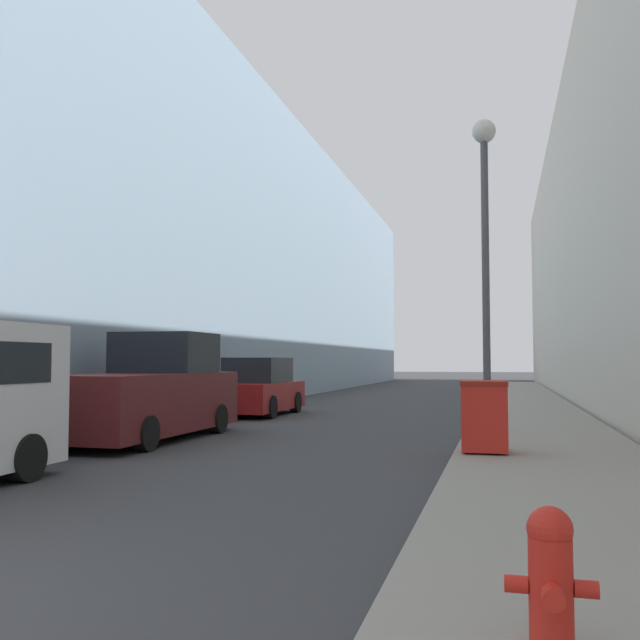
# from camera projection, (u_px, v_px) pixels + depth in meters

# --- Properties ---
(sidewalk_right) EXTENTS (3.06, 60.00, 0.14)m
(sidewalk_right) POSITION_uv_depth(u_px,v_px,m) (531.00, 415.00, 20.20)
(sidewalk_right) COLOR gray
(sidewalk_right) RESTS_ON ground
(building_left_glass) EXTENTS (12.00, 60.00, 12.44)m
(building_left_glass) POSITION_uv_depth(u_px,v_px,m) (163.00, 258.00, 32.14)
(building_left_glass) COLOR #849EB2
(building_left_glass) RESTS_ON ground
(fire_hydrant) EXTENTS (0.46, 0.35, 0.71)m
(fire_hydrant) POSITION_uv_depth(u_px,v_px,m) (551.00, 573.00, 3.65)
(fire_hydrant) COLOR red
(fire_hydrant) RESTS_ON sidewalk_right
(trash_bin) EXTENTS (0.73, 0.72, 1.14)m
(trash_bin) POSITION_uv_depth(u_px,v_px,m) (485.00, 416.00, 11.35)
(trash_bin) COLOR red
(trash_bin) RESTS_ON sidewalk_right
(lamppost) EXTENTS (0.52, 0.52, 6.75)m
(lamppost) POSITION_uv_depth(u_px,v_px,m) (485.00, 227.00, 15.49)
(lamppost) COLOR #4C4C51
(lamppost) RESTS_ON sidewalk_right
(pickup_truck) EXTENTS (2.10, 5.32, 2.20)m
(pickup_truck) POSITION_uv_depth(u_px,v_px,m) (148.00, 394.00, 14.59)
(pickup_truck) COLOR #561919
(pickup_truck) RESTS_ON ground
(parked_sedan_near) EXTENTS (1.82, 4.14, 1.69)m
(parked_sedan_near) POSITION_uv_depth(u_px,v_px,m) (258.00, 389.00, 21.13)
(parked_sedan_near) COLOR maroon
(parked_sedan_near) RESTS_ON ground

